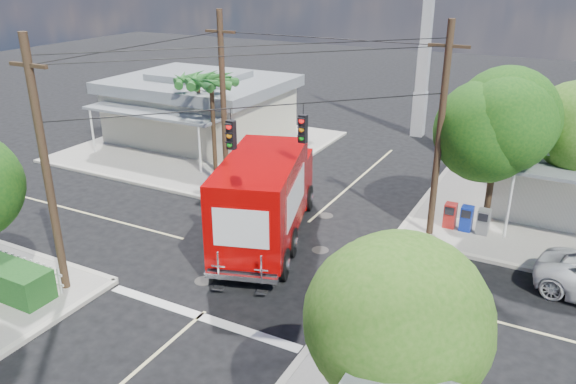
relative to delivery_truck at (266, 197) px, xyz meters
The scene contains 14 objects.
ground 2.69m from the delivery_truck, 62.70° to the right, with size 120.00×120.00×0.00m, color black.
sidewalk_nw 13.78m from the delivery_truck, 137.34° to the left, with size 14.12×14.12×0.14m.
road_markings 3.77m from the delivery_truck, 74.82° to the right, with size 32.00×32.00×0.01m.
building_nw 15.55m from the delivery_truck, 135.85° to the left, with size 10.80×10.20×4.30m.
radio_tower 18.78m from the delivery_truck, 85.82° to the left, with size 0.80×0.80×17.00m.
tree_ne_front 9.95m from the delivery_truck, 32.48° to the left, with size 4.21×4.14×6.66m.
tree_ne_back 13.12m from the delivery_truck, 34.52° to the left, with size 3.77×3.66×5.82m.
tree_se 12.03m from the delivery_truck, 48.50° to the right, with size 3.67×3.54×5.62m.
palm_nw_front 9.39m from the delivery_truck, 138.61° to the left, with size 3.01×3.08×5.59m.
palm_nw_back 11.69m from the delivery_truck, 139.60° to the left, with size 3.01×3.08×5.19m.
utility_poles 2.81m from the delivery_truck, behind, with size 12.00×10.68×9.00m.
picket_fence 10.12m from the delivery_truck, 133.89° to the right, with size 5.94×0.06×1.00m.
vending_boxes 8.74m from the delivery_truck, 31.89° to the left, with size 1.90×0.50×1.10m.
delivery_truck is the anchor object (origin of this frame).
Camera 1 is at (9.93, -16.83, 10.87)m, focal length 35.00 mm.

